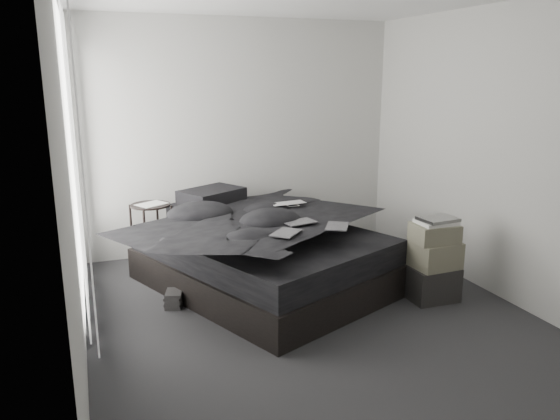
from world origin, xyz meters
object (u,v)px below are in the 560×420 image
object	(u,v)px
bed	(264,271)
box_lower	(432,283)
side_stand	(152,240)
laptop	(290,197)

from	to	relation	value
bed	box_lower	bearing A→B (deg)	-54.89
bed	box_lower	xyz separation A→B (m)	(1.33, -0.83, 0.00)
box_lower	side_stand	bearing A→B (deg)	146.23
laptop	side_stand	world-z (taller)	laptop
laptop	box_lower	size ratio (longest dim) A/B	0.84
bed	side_stand	xyz separation A→B (m)	(-0.95, 0.70, 0.21)
laptop	side_stand	distance (m)	1.47
laptop	box_lower	xyz separation A→B (m)	(0.98, -1.04, -0.65)
laptop	side_stand	xyz separation A→B (m)	(-1.31, 0.49, -0.45)
laptop	box_lower	world-z (taller)	laptop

